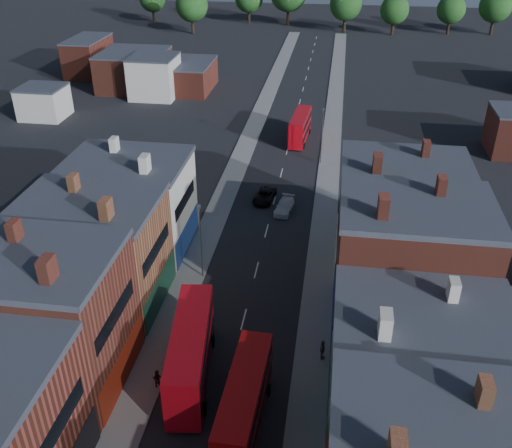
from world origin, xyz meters
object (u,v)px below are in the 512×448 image
(bus_1, at_px, (244,403))
(bus_2, at_px, (300,127))
(ped_3, at_px, (322,350))
(ped_1, at_px, (157,378))
(car_2, at_px, (264,196))
(car_3, at_px, (284,206))
(bus_0, at_px, (191,352))

(bus_1, distance_m, bus_2, 56.44)
(bus_2, bearing_deg, ped_3, -79.17)
(bus_1, relative_size, ped_1, 6.48)
(bus_1, relative_size, bus_2, 1.07)
(bus_1, height_order, bus_2, bus_1)
(ped_1, bearing_deg, car_2, -94.40)
(car_2, bearing_deg, bus_2, 90.47)
(ped_3, bearing_deg, bus_1, 146.77)
(car_3, relative_size, ped_3, 2.47)
(car_3, distance_m, ped_1, 30.89)
(bus_1, xyz_separation_m, bus_2, (-0.57, 56.44, -0.17))
(bus_2, bearing_deg, car_2, -93.39)
(bus_1, relative_size, car_3, 2.28)
(ped_1, bearing_deg, bus_0, -147.03)
(bus_0, bearing_deg, car_2, 79.40)
(bus_1, bearing_deg, car_3, 92.82)
(bus_0, distance_m, ped_3, 10.89)
(bus_2, distance_m, car_2, 21.28)
(bus_0, xyz_separation_m, ped_3, (10.16, 3.57, -1.63))
(bus_1, height_order, ped_1, bus_1)
(car_2, distance_m, ped_3, 28.87)
(bus_0, bearing_deg, bus_2, 77.61)
(bus_0, relative_size, car_3, 2.55)
(bus_2, height_order, ped_1, bus_2)
(bus_2, bearing_deg, bus_1, -85.39)
(bus_1, xyz_separation_m, ped_1, (-7.37, 2.82, -1.51))
(bus_0, height_order, bus_2, bus_0)
(bus_0, height_order, car_3, bus_0)
(bus_0, height_order, ped_3, bus_0)
(ped_1, height_order, ped_3, ped_3)
(bus_2, distance_m, ped_1, 54.07)
(bus_0, bearing_deg, ped_1, -157.34)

